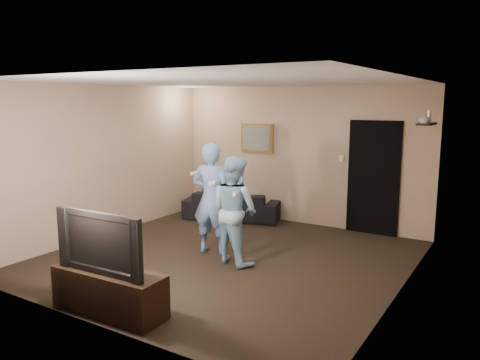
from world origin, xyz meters
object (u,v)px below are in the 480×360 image
Objects in this scene: sofa at (232,205)px; tv_console at (109,292)px; television at (107,241)px; wii_player_right at (234,210)px; wii_player_left at (212,198)px.

tv_console is (1.12, -4.27, -0.03)m from sofa.
tv_console is at bearing 0.00° from television.
sofa reaches higher than tv_console.
sofa is at bearing 123.36° from wii_player_right.
sofa is 1.11× the size of wii_player_left.
tv_console is 1.14× the size of television.
television is 2.34m from wii_player_left.
wii_player_right reaches higher than television.
wii_player_left is 0.57m from wii_player_right.
wii_player_left reaches higher than wii_player_right.
television is 0.76× the size of wii_player_right.
wii_player_right is (0.28, 2.14, -0.05)m from television.
television is at bearing -83.95° from wii_player_left.
wii_player_right is at bearing 107.24° from sofa.
wii_player_left is 1.10× the size of wii_player_right.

